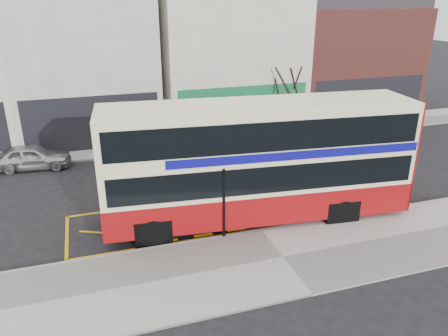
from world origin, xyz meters
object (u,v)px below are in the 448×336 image
object	(u,v)px
bus_stop_post	(225,196)
double_decker_bus	(259,161)
car_silver	(32,157)
car_grey	(191,142)
street_tree_right	(287,75)
car_white	(292,132)

from	to	relation	value
bus_stop_post	double_decker_bus	bearing A→B (deg)	34.67
double_decker_bus	bus_stop_post	distance (m)	2.21
car_silver	bus_stop_post	bearing A→B (deg)	-136.71
car_grey	street_tree_right	size ratio (longest dim) A/B	0.82
bus_stop_post	car_white	world-z (taller)	bus_stop_post
bus_stop_post	car_white	size ratio (longest dim) A/B	0.59
double_decker_bus	street_tree_right	bearing A→B (deg)	65.39
car_silver	car_white	xyz separation A→B (m)	(14.58, -0.22, 0.02)
car_white	street_tree_right	distance (m)	3.59
double_decker_bus	car_grey	world-z (taller)	double_decker_bus
double_decker_bus	car_grey	distance (m)	8.31
double_decker_bus	street_tree_right	size ratio (longest dim) A/B	2.16
bus_stop_post	car_silver	distance (m)	12.14
bus_stop_post	car_silver	size ratio (longest dim) A/B	0.72
bus_stop_post	car_white	bearing A→B (deg)	53.14
bus_stop_post	street_tree_right	xyz separation A→B (m)	(7.61, 11.22, 2.01)
double_decker_bus	car_white	distance (m)	10.18
bus_stop_post	street_tree_right	size ratio (longest dim) A/B	0.48
car_silver	double_decker_bus	bearing A→B (deg)	-126.98
double_decker_bus	car_grey	bearing A→B (deg)	100.89
car_silver	street_tree_right	distance (m)	15.26
double_decker_bus	bus_stop_post	bearing A→B (deg)	-140.57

